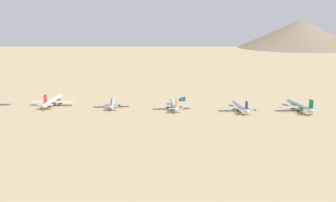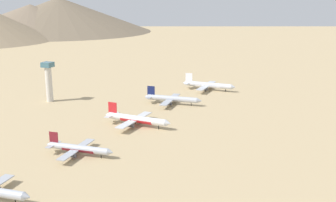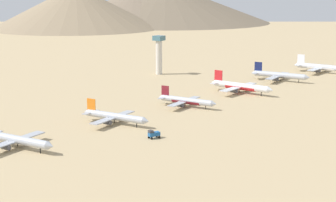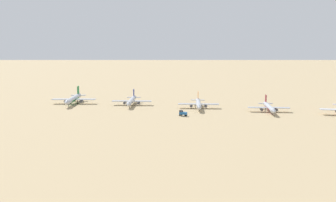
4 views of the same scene
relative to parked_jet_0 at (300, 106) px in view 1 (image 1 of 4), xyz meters
The scene contains 8 objects.
ground_plane 156.94m from the parked_jet_0, 83.52° to the left, with size 1900.45×1900.45×0.00m, color tan.
parked_jet_0 is the anchor object (origin of this frame).
parked_jet_1 48.60m from the parked_jet_0, 89.13° to the left, with size 39.19×31.88×11.30m.
parked_jet_2 102.71m from the parked_jet_0, 85.28° to the left, with size 38.70×31.46×11.16m.
parked_jet_3 154.67m from the parked_jet_0, 83.67° to the left, with size 37.06×30.08×10.69m.
parked_jet_4 207.36m from the parked_jet_0, 83.29° to the left, with size 44.86×36.49×12.93m.
service_truck 100.67m from the parked_jet_0, 67.31° to the left, with size 4.40×5.68×3.90m.
desert_hill_0 726.95m from the parked_jet_0, 21.73° to the right, with size 326.83×326.83×73.53m, color #7A6854.
Camera 1 is at (-291.68, -39.37, 71.48)m, focal length 37.60 mm.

